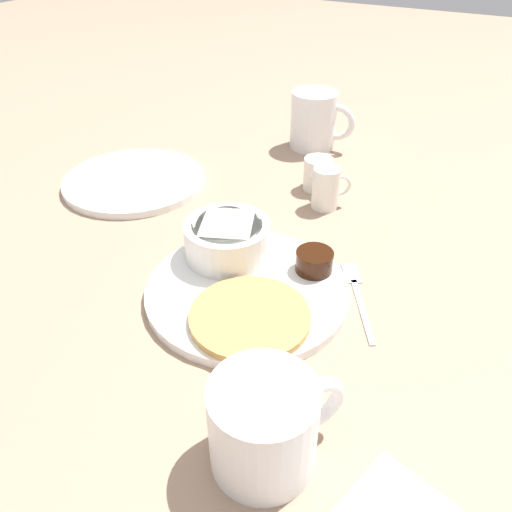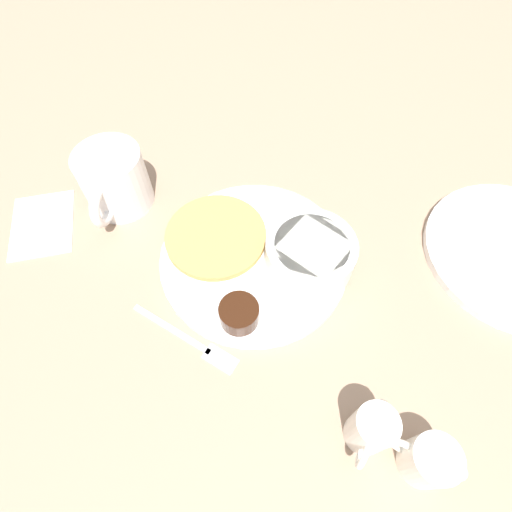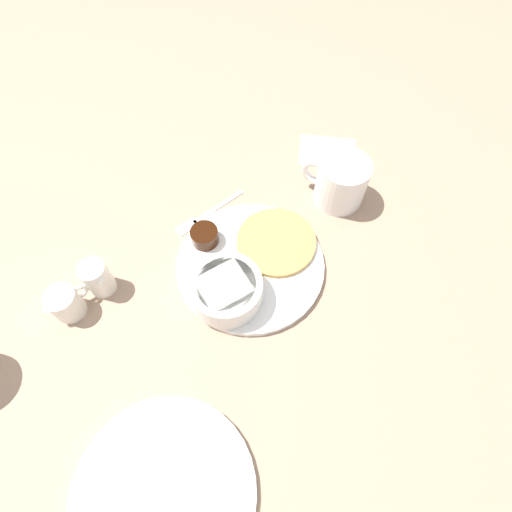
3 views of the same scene
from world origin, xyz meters
name	(u,v)px [view 1 (image 1 of 3)]	position (x,y,z in m)	size (l,w,h in m)	color
ground_plane	(247,294)	(0.00, 0.00, 0.00)	(4.00, 4.00, 0.00)	#9E7F66
plate	(247,290)	(0.00, 0.00, 0.01)	(0.25, 0.25, 0.01)	white
pancake_stack	(250,317)	(-0.05, -0.03, 0.02)	(0.14, 0.14, 0.01)	tan
bowl	(227,238)	(0.04, 0.05, 0.04)	(0.11, 0.11, 0.05)	white
syrup_cup	(314,261)	(0.07, -0.06, 0.03)	(0.05, 0.05, 0.03)	black
butter_ramekin	(233,235)	(0.07, 0.06, 0.03)	(0.04, 0.04, 0.04)	white
coffee_mug	(266,425)	(-0.18, -0.12, 0.04)	(0.11, 0.10, 0.09)	white
creamer_pitcher_near	(326,187)	(0.24, 0.00, 0.03)	(0.05, 0.06, 0.07)	white
creamer_pitcher_far	(318,174)	(0.29, 0.03, 0.03)	(0.06, 0.05, 0.05)	white
fork	(357,290)	(0.07, -0.12, 0.00)	(0.13, 0.09, 0.00)	silver
second_mug	(315,120)	(0.45, 0.11, 0.05)	(0.09, 0.12, 0.10)	white
far_plate	(135,181)	(0.16, 0.31, 0.01)	(0.23, 0.23, 0.01)	white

